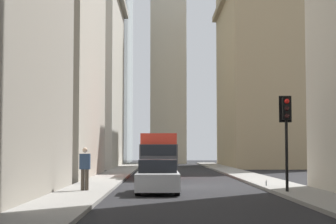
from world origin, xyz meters
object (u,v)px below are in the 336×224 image
(sedan_silver, at_px, (158,177))
(pedestrian, at_px, (85,167))
(delivery_truck, at_px, (159,155))
(discarded_bottle, at_px, (266,183))
(traffic_light_foreground, at_px, (286,121))

(sedan_silver, height_order, pedestrian, pedestrian)
(delivery_truck, height_order, pedestrian, delivery_truck)
(sedan_silver, relative_size, discarded_bottle, 15.93)
(delivery_truck, distance_m, sedan_silver, 12.22)
(pedestrian, bearing_deg, discarded_bottle, -70.08)
(delivery_truck, relative_size, sedan_silver, 1.50)
(pedestrian, bearing_deg, sedan_silver, -84.72)
(delivery_truck, xyz_separation_m, traffic_light_foreground, (-13.25, -5.27, 1.56))
(sedan_silver, bearing_deg, discarded_bottle, -62.37)
(traffic_light_foreground, distance_m, pedestrian, 8.57)
(traffic_light_foreground, relative_size, discarded_bottle, 14.52)
(sedan_silver, distance_m, traffic_light_foreground, 5.87)
(sedan_silver, relative_size, traffic_light_foreground, 1.10)
(delivery_truck, xyz_separation_m, sedan_silver, (-12.20, -0.00, -0.80))
(pedestrian, distance_m, discarded_bottle, 8.73)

